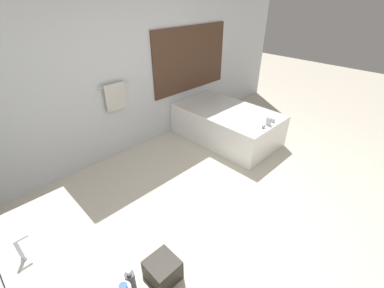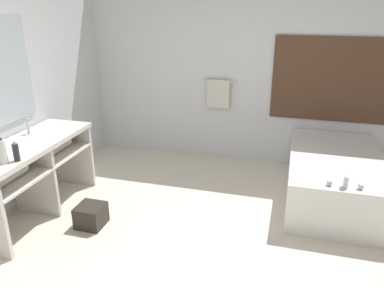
% 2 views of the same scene
% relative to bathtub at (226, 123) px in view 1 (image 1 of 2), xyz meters
% --- Properties ---
extents(ground_plane, '(16.00, 16.00, 0.00)m').
position_rel_bathtub_xyz_m(ground_plane, '(-1.28, -1.29, -0.30)').
color(ground_plane, beige).
rests_on(ground_plane, ground).
extents(wall_back_with_blinds, '(7.40, 0.13, 2.70)m').
position_rel_bathtub_xyz_m(wall_back_with_blinds, '(-1.24, 0.93, 1.04)').
color(wall_back_with_blinds, silver).
rests_on(wall_back_with_blinds, ground_plane).
extents(vanity_counter, '(0.60, 1.56, 0.84)m').
position_rel_bathtub_xyz_m(vanity_counter, '(-3.17, -1.17, 0.32)').
color(vanity_counter, silver).
rests_on(vanity_counter, ground_plane).
extents(sink_faucet, '(0.09, 0.04, 0.18)m').
position_rel_bathtub_xyz_m(sink_faucet, '(-3.33, -0.97, 0.63)').
color(sink_faucet, silver).
rests_on(sink_faucet, vanity_counter).
extents(bathtub, '(1.04, 1.79, 0.67)m').
position_rel_bathtub_xyz_m(bathtub, '(0.00, 0.00, 0.00)').
color(bathtub, white).
rests_on(bathtub, ground_plane).
extents(soap_dispenser, '(0.06, 0.06, 0.19)m').
position_rel_bathtub_xyz_m(soap_dispenser, '(-2.95, -1.64, 0.63)').
color(soap_dispenser, '#28282D').
rests_on(soap_dispenser, vanity_counter).
extents(waste_bin, '(0.28, 0.28, 0.23)m').
position_rel_bathtub_xyz_m(waste_bin, '(-2.48, -1.27, -0.19)').
color(waste_bin, '#2D2823').
rests_on(waste_bin, ground_plane).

